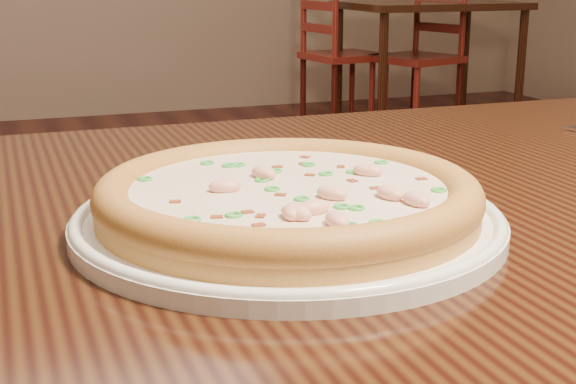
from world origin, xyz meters
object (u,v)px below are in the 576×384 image
object	(u,v)px
hero_table	(394,304)
bg_table_right	(429,18)
pizza	(288,196)
plate	(288,219)
chair_c	(336,55)
chair_d	(423,56)

from	to	relation	value
hero_table	bg_table_right	distance (m)	4.24
pizza	bg_table_right	size ratio (longest dim) A/B	0.29
plate	bg_table_right	xyz separation A→B (m)	(2.26, 3.71, -0.10)
chair_c	chair_d	distance (m)	0.51
hero_table	pizza	distance (m)	0.18
hero_table	bg_table_right	bearing A→B (deg)	59.69
pizza	chair_d	size ratio (longest dim) A/B	0.30
plate	chair_d	distance (m)	4.27
hero_table	pizza	size ratio (longest dim) A/B	4.16
pizza	bg_table_right	bearing A→B (deg)	58.66
hero_table	plate	xyz separation A→B (m)	(-0.12, -0.05, 0.11)
hero_table	chair_c	bearing A→B (deg)	67.11
plate	chair_c	xyz separation A→B (m)	(1.74, 3.90, -0.32)
bg_table_right	chair_d	world-z (taller)	chair_d
chair_c	chair_d	world-z (taller)	same
plate	bg_table_right	bearing A→B (deg)	58.66
chair_d	plate	bearing A→B (deg)	-121.00
plate	chair_c	size ratio (longest dim) A/B	0.34
pizza	chair_d	world-z (taller)	chair_d
bg_table_right	chair_d	xyz separation A→B (m)	(-0.07, -0.06, -0.22)
chair_d	chair_c	bearing A→B (deg)	151.27
hero_table	plate	size ratio (longest dim) A/B	3.71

